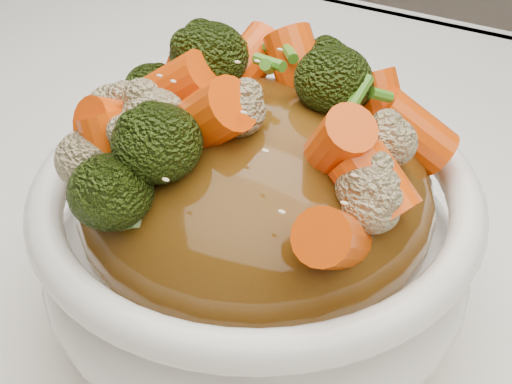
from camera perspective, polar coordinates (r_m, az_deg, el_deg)
The scene contains 8 objects.
tablecloth at distance 0.47m, azimuth 7.03°, elevation -8.25°, with size 1.20×0.80×0.04m, color white.
bowl at distance 0.40m, azimuth 0.00°, elevation -4.07°, with size 0.24×0.24×0.09m, color white, non-canonical shape.
sauce_base at distance 0.38m, azimuth 0.00°, elevation -0.40°, with size 0.19×0.19×0.10m, color #53320E.
carrots at distance 0.34m, azimuth 0.00°, elevation 8.71°, with size 0.19×0.19×0.05m, color #F95108, non-canonical shape.
broccoli at distance 0.34m, azimuth 0.00°, elevation 8.55°, with size 0.19×0.19×0.05m, color black, non-canonical shape.
cauliflower at distance 0.34m, azimuth 0.00°, elevation 8.23°, with size 0.19×0.19×0.04m, color tan, non-canonical shape.
scallions at distance 0.34m, azimuth 0.00°, elevation 8.87°, with size 0.14×0.14×0.02m, color #42841E, non-canonical shape.
sesame_seeds at distance 0.34m, azimuth 0.00°, elevation 8.87°, with size 0.17×0.17×0.01m, color beige, non-canonical shape.
Camera 1 is at (0.11, -0.31, 1.06)m, focal length 50.00 mm.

